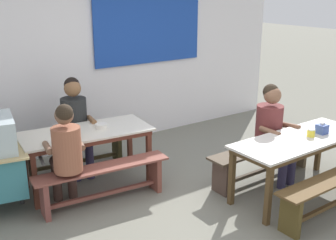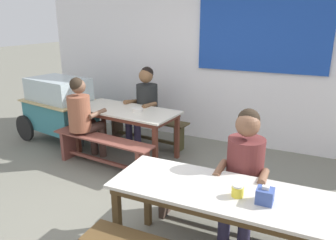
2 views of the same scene
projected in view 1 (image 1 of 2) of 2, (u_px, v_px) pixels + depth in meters
ground_plane at (212, 201)px, 4.99m from camera, size 40.00×40.00×0.00m
backdrop_wall at (111, 50)px, 6.53m from camera, size 6.71×0.23×2.87m
dining_table_far at (86, 136)px, 5.22m from camera, size 1.67×0.87×0.74m
dining_table_near at (300, 144)px, 4.98m from camera, size 1.83×0.70×0.74m
bench_far_back at (75, 149)px, 5.78m from camera, size 1.52×0.43×0.46m
bench_far_front at (103, 179)px, 4.88m from camera, size 1.64×0.44×0.46m
bench_near_back at (263, 156)px, 5.51m from camera, size 1.74×0.34×0.46m
person_left_back_turned at (66, 150)px, 4.62m from camera, size 0.47×0.54×1.27m
person_right_near_table at (273, 126)px, 5.37m from camera, size 0.47×0.57×1.28m
person_center_facing at (75, 119)px, 5.60m from camera, size 0.50×0.60×1.31m
tissue_box at (322, 129)px, 5.08m from camera, size 0.12×0.12×0.14m
condiment_jar at (311, 133)px, 4.98m from camera, size 0.09×0.09×0.10m
soup_bowl at (101, 126)px, 5.30m from camera, size 0.16×0.16×0.05m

